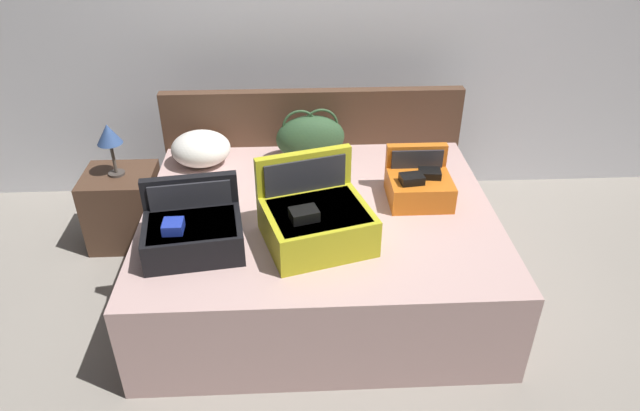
{
  "coord_description": "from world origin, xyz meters",
  "views": [
    {
      "loc": [
        -0.13,
        -2.27,
        2.24
      ],
      "look_at": [
        0.0,
        0.28,
        0.64
      ],
      "focal_mm": 32.27,
      "sensor_mm": 36.0,
      "label": 1
    }
  ],
  "objects_px": {
    "nightstand": "(124,208)",
    "hard_case_medium": "(193,231)",
    "hard_case_large": "(316,220)",
    "hard_case_small": "(419,184)",
    "duffel_bag": "(310,137)",
    "pillow_center_head": "(201,149)",
    "bed": "(319,249)",
    "pillow_near_headboard": "(194,192)",
    "table_lamp": "(109,137)"
  },
  "relations": [
    {
      "from": "pillow_center_head",
      "to": "table_lamp",
      "type": "distance_m",
      "value": 0.55
    },
    {
      "from": "pillow_center_head",
      "to": "nightstand",
      "type": "bearing_deg",
      "value": -177.35
    },
    {
      "from": "duffel_bag",
      "to": "nightstand",
      "type": "distance_m",
      "value": 1.3
    },
    {
      "from": "bed",
      "to": "table_lamp",
      "type": "distance_m",
      "value": 1.44
    },
    {
      "from": "hard_case_large",
      "to": "duffel_bag",
      "type": "height_order",
      "value": "hard_case_large"
    },
    {
      "from": "hard_case_large",
      "to": "pillow_center_head",
      "type": "relative_size",
      "value": 1.66
    },
    {
      "from": "duffel_bag",
      "to": "pillow_near_headboard",
      "type": "distance_m",
      "value": 0.84
    },
    {
      "from": "hard_case_small",
      "to": "pillow_center_head",
      "type": "bearing_deg",
      "value": 159.05
    },
    {
      "from": "bed",
      "to": "hard_case_medium",
      "type": "bearing_deg",
      "value": -152.5
    },
    {
      "from": "bed",
      "to": "duffel_bag",
      "type": "xyz_separation_m",
      "value": [
        -0.02,
        0.61,
        0.42
      ]
    },
    {
      "from": "hard_case_small",
      "to": "table_lamp",
      "type": "distance_m",
      "value": 1.87
    },
    {
      "from": "hard_case_large",
      "to": "pillow_near_headboard",
      "type": "height_order",
      "value": "hard_case_large"
    },
    {
      "from": "hard_case_small",
      "to": "table_lamp",
      "type": "xyz_separation_m",
      "value": [
        -1.81,
        0.46,
        0.12
      ]
    },
    {
      "from": "hard_case_small",
      "to": "pillow_near_headboard",
      "type": "relative_size",
      "value": 0.95
    },
    {
      "from": "nightstand",
      "to": "table_lamp",
      "type": "xyz_separation_m",
      "value": [
        0.0,
        0.0,
        0.51
      ]
    },
    {
      "from": "duffel_bag",
      "to": "table_lamp",
      "type": "bearing_deg",
      "value": -176.96
    },
    {
      "from": "nightstand",
      "to": "hard_case_small",
      "type": "bearing_deg",
      "value": -14.3
    },
    {
      "from": "duffel_bag",
      "to": "table_lamp",
      "type": "relative_size",
      "value": 1.33
    },
    {
      "from": "hard_case_small",
      "to": "duffel_bag",
      "type": "xyz_separation_m",
      "value": [
        -0.59,
        0.53,
        0.05
      ]
    },
    {
      "from": "nightstand",
      "to": "table_lamp",
      "type": "relative_size",
      "value": 1.45
    },
    {
      "from": "pillow_near_headboard",
      "to": "hard_case_large",
      "type": "bearing_deg",
      "value": -30.02
    },
    {
      "from": "nightstand",
      "to": "table_lamp",
      "type": "bearing_deg",
      "value": 0.0
    },
    {
      "from": "bed",
      "to": "pillow_near_headboard",
      "type": "bearing_deg",
      "value": 172.58
    },
    {
      "from": "pillow_near_headboard",
      "to": "hard_case_medium",
      "type": "bearing_deg",
      "value": -82.52
    },
    {
      "from": "hard_case_small",
      "to": "pillow_center_head",
      "type": "distance_m",
      "value": 1.36
    },
    {
      "from": "duffel_bag",
      "to": "pillow_center_head",
      "type": "distance_m",
      "value": 0.68
    },
    {
      "from": "nightstand",
      "to": "hard_case_medium",
      "type": "bearing_deg",
      "value": -55.0
    },
    {
      "from": "hard_case_large",
      "to": "hard_case_small",
      "type": "distance_m",
      "value": 0.7
    },
    {
      "from": "hard_case_small",
      "to": "duffel_bag",
      "type": "relative_size",
      "value": 0.76
    },
    {
      "from": "hard_case_large",
      "to": "nightstand",
      "type": "relative_size",
      "value": 1.23
    },
    {
      "from": "hard_case_large",
      "to": "hard_case_small",
      "type": "bearing_deg",
      "value": 15.97
    },
    {
      "from": "table_lamp",
      "to": "hard_case_large",
      "type": "bearing_deg",
      "value": -34.47
    },
    {
      "from": "hard_case_large",
      "to": "duffel_bag",
      "type": "xyz_separation_m",
      "value": [
        0.0,
        0.9,
        0.03
      ]
    },
    {
      "from": "hard_case_medium",
      "to": "pillow_center_head",
      "type": "bearing_deg",
      "value": 86.78
    },
    {
      "from": "duffel_bag",
      "to": "table_lamp",
      "type": "xyz_separation_m",
      "value": [
        -1.22,
        -0.06,
        0.06
      ]
    },
    {
      "from": "hard_case_medium",
      "to": "nightstand",
      "type": "height_order",
      "value": "hard_case_medium"
    },
    {
      "from": "duffel_bag",
      "to": "nightstand",
      "type": "height_order",
      "value": "duffel_bag"
    },
    {
      "from": "hard_case_large",
      "to": "table_lamp",
      "type": "relative_size",
      "value": 1.79
    },
    {
      "from": "bed",
      "to": "pillow_center_head",
      "type": "relative_size",
      "value": 5.27
    },
    {
      "from": "hard_case_small",
      "to": "pillow_center_head",
      "type": "relative_size",
      "value": 0.94
    },
    {
      "from": "bed",
      "to": "pillow_center_head",
      "type": "bearing_deg",
      "value": 141.23
    },
    {
      "from": "pillow_near_headboard",
      "to": "pillow_center_head",
      "type": "distance_m",
      "value": 0.48
    },
    {
      "from": "hard_case_small",
      "to": "nightstand",
      "type": "relative_size",
      "value": 0.69
    },
    {
      "from": "hard_case_small",
      "to": "pillow_center_head",
      "type": "height_order",
      "value": "hard_case_small"
    },
    {
      "from": "hard_case_medium",
      "to": "table_lamp",
      "type": "bearing_deg",
      "value": 117.06
    },
    {
      "from": "pillow_center_head",
      "to": "hard_case_large",
      "type": "bearing_deg",
      "value": -51.71
    },
    {
      "from": "bed",
      "to": "hard_case_medium",
      "type": "relative_size",
      "value": 3.71
    },
    {
      "from": "pillow_near_headboard",
      "to": "table_lamp",
      "type": "height_order",
      "value": "table_lamp"
    },
    {
      "from": "pillow_near_headboard",
      "to": "nightstand",
      "type": "xyz_separation_m",
      "value": [
        -0.56,
        0.45,
        -0.37
      ]
    },
    {
      "from": "bed",
      "to": "nightstand",
      "type": "distance_m",
      "value": 1.36
    }
  ]
}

